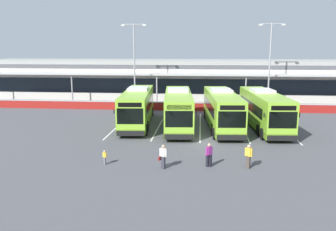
{
  "coord_description": "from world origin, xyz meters",
  "views": [
    {
      "loc": [
        -0.05,
        -28.36,
        7.82
      ],
      "look_at": [
        -3.05,
        3.0,
        1.6
      ],
      "focal_mm": 36.42,
      "sensor_mm": 36.0,
      "label": 1
    }
  ],
  "objects": [
    {
      "name": "bay_stripe_west",
      "position": [
        -4.2,
        6.0,
        0.0
      ],
      "size": [
        0.14,
        13.0,
        0.01
      ],
      "primitive_type": "cube",
      "color": "silver",
      "rests_on": "ground"
    },
    {
      "name": "pedestrian_in_dark_coat",
      "position": [
        0.61,
        -6.38,
        0.87
      ],
      "size": [
        0.46,
        0.43,
        1.62
      ],
      "color": "black",
      "rests_on": "ground"
    },
    {
      "name": "ground_plane",
      "position": [
        0.0,
        0.0,
        0.0
      ],
      "size": [
        200.0,
        200.0,
        0.0
      ],
      "primitive_type": "plane",
      "color": "#4C4C51"
    },
    {
      "name": "pedestrian_near_bin",
      "position": [
        3.2,
        -6.42,
        0.87
      ],
      "size": [
        0.48,
        0.42,
        1.62
      ],
      "color": "#4C4238",
      "rests_on": "ground"
    },
    {
      "name": "red_barrier_wall",
      "position": [
        0.0,
        14.5,
        0.56
      ],
      "size": [
        60.0,
        0.4,
        1.1
      ],
      "color": "maroon",
      "rests_on": "ground"
    },
    {
      "name": "pedestrian_with_handbag",
      "position": [
        -2.42,
        -7.0,
        0.86
      ],
      "size": [
        0.63,
        0.49,
        1.62
      ],
      "color": "#33333D",
      "rests_on": "ground"
    },
    {
      "name": "coach_bus_centre",
      "position": [
        2.12,
        5.47,
        1.79
      ],
      "size": [
        3.69,
        12.31,
        3.78
      ],
      "color": "#8CC633",
      "rests_on": "ground"
    },
    {
      "name": "coach_bus_right_centre",
      "position": [
        6.26,
        5.68,
        1.79
      ],
      "size": [
        3.69,
        12.31,
        3.78
      ],
      "color": "#8CC633",
      "rests_on": "ground"
    },
    {
      "name": "terminal_building",
      "position": [
        -0.0,
        26.91,
        3.01
      ],
      "size": [
        70.0,
        13.0,
        6.0
      ],
      "color": "beige",
      "rests_on": "ground"
    },
    {
      "name": "coach_bus_left_centre",
      "position": [
        -2.24,
        5.26,
        1.79
      ],
      "size": [
        3.69,
        12.31,
        3.78
      ],
      "color": "#8CC633",
      "rests_on": "ground"
    },
    {
      "name": "bay_stripe_far_west",
      "position": [
        -8.4,
        6.0,
        0.0
      ],
      "size": [
        0.14,
        13.0,
        0.01
      ],
      "primitive_type": "cube",
      "color": "silver",
      "rests_on": "ground"
    },
    {
      "name": "pedestrian_child",
      "position": [
        -6.48,
        -6.61,
        0.54
      ],
      "size": [
        0.32,
        0.25,
        1.0
      ],
      "color": "slate",
      "rests_on": "ground"
    },
    {
      "name": "bay_stripe_mid_east",
      "position": [
        8.4,
        6.0,
        0.0
      ],
      "size": [
        0.14,
        13.0,
        0.01
      ],
      "primitive_type": "cube",
      "color": "silver",
      "rests_on": "ground"
    },
    {
      "name": "lamp_post_west",
      "position": [
        -8.75,
        16.21,
        6.29
      ],
      "size": [
        3.24,
        0.28,
        11.0
      ],
      "color": "#9E9EA3",
      "rests_on": "ground"
    },
    {
      "name": "bay_stripe_centre",
      "position": [
        4.2,
        6.0,
        0.0
      ],
      "size": [
        0.14,
        13.0,
        0.01
      ],
      "primitive_type": "cube",
      "color": "silver",
      "rests_on": "ground"
    },
    {
      "name": "lamp_post_centre",
      "position": [
        8.79,
        16.98,
        6.29
      ],
      "size": [
        3.24,
        0.28,
        11.0
      ],
      "color": "#9E9EA3",
      "rests_on": "ground"
    },
    {
      "name": "coach_bus_leftmost",
      "position": [
        -6.54,
        6.06,
        1.79
      ],
      "size": [
        3.69,
        12.31,
        3.78
      ],
      "color": "#8CC633",
      "rests_on": "ground"
    },
    {
      "name": "bay_stripe_mid_west",
      "position": [
        0.0,
        6.0,
        0.0
      ],
      "size": [
        0.14,
        13.0,
        0.01
      ],
      "primitive_type": "cube",
      "color": "silver",
      "rests_on": "ground"
    }
  ]
}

